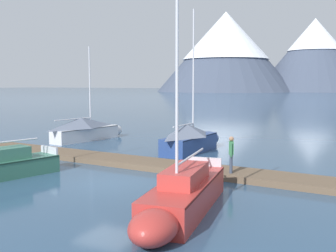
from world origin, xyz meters
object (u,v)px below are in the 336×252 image
(sailboat_mid_dock_port, at_px, (192,138))
(sailboat_mid_dock_starboard, at_px, (181,197))
(sailboat_nearest_berth, at_px, (87,129))
(person_on_dock, at_px, (231,152))

(sailboat_mid_dock_port, height_order, sailboat_mid_dock_starboard, sailboat_mid_dock_port)
(sailboat_nearest_berth, relative_size, sailboat_mid_dock_port, 0.80)
(sailboat_mid_dock_port, bearing_deg, sailboat_nearest_berth, 171.72)
(sailboat_nearest_berth, bearing_deg, sailboat_mid_dock_starboard, -43.76)
(sailboat_mid_dock_port, relative_size, person_on_dock, 5.38)
(sailboat_mid_dock_port, relative_size, sailboat_mid_dock_starboard, 1.24)
(sailboat_nearest_berth, distance_m, sailboat_mid_dock_starboard, 19.63)
(sailboat_mid_dock_port, height_order, person_on_dock, sailboat_mid_dock_port)
(sailboat_nearest_berth, distance_m, sailboat_mid_dock_port, 9.52)
(sailboat_nearest_berth, height_order, sailboat_mid_dock_port, sailboat_mid_dock_port)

